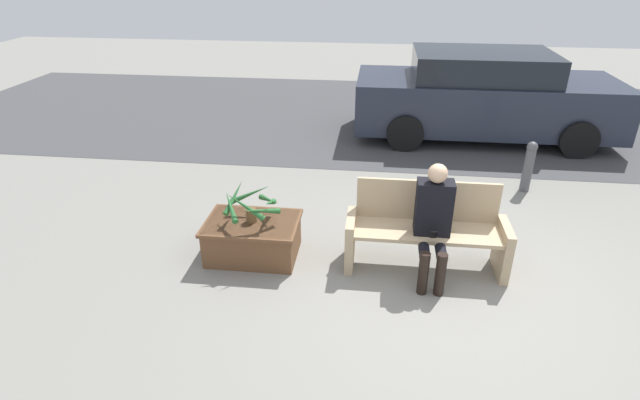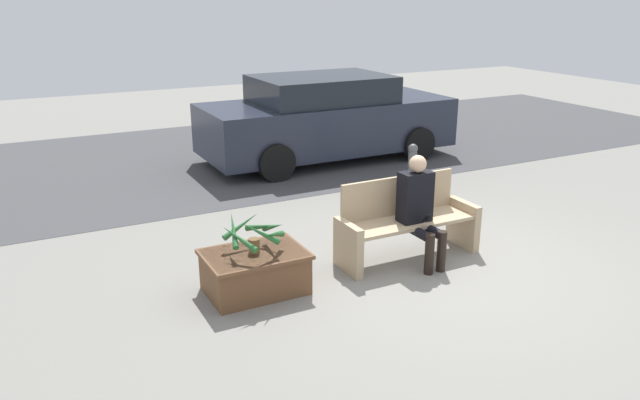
% 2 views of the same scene
% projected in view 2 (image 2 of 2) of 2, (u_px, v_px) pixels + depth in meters
% --- Properties ---
extents(ground_plane, '(30.00, 30.00, 0.00)m').
position_uv_depth(ground_plane, '(443.00, 269.00, 6.99)').
color(ground_plane, gray).
extents(road_surface, '(20.00, 6.00, 0.01)m').
position_uv_depth(road_surface, '(249.00, 152.00, 12.04)').
color(road_surface, '#424244').
rests_on(road_surface, ground_plane).
extents(bench, '(1.69, 0.53, 0.93)m').
position_uv_depth(bench, '(406.00, 222.00, 7.19)').
color(bench, tan).
rests_on(bench, ground_plane).
extents(person_seated, '(0.37, 0.59, 1.24)m').
position_uv_depth(person_seated, '(419.00, 206.00, 6.97)').
color(person_seated, black).
rests_on(person_seated, ground_plane).
extents(planter_box, '(1.03, 0.73, 0.43)m').
position_uv_depth(planter_box, '(255.00, 270.00, 6.39)').
color(planter_box, brown).
rests_on(planter_box, ground_plane).
extents(potted_plant, '(0.67, 0.68, 0.44)m').
position_uv_depth(potted_plant, '(255.00, 232.00, 6.26)').
color(potted_plant, brown).
rests_on(potted_plant, planter_box).
extents(parked_car, '(4.56, 1.98, 1.54)m').
position_uv_depth(parked_car, '(326.00, 118.00, 11.36)').
color(parked_car, '#232838').
rests_on(parked_car, ground_plane).
extents(bollard_post, '(0.15, 0.15, 0.74)m').
position_uv_depth(bollard_post, '(412.00, 166.00, 9.64)').
color(bollard_post, '#4C4C51').
rests_on(bollard_post, ground_plane).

